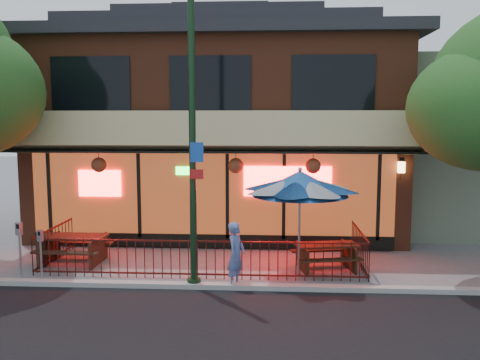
# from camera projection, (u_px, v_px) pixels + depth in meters

# --- Properties ---
(ground) EXTENTS (80.00, 80.00, 0.00)m
(ground) POSITION_uv_depth(u_px,v_px,m) (196.00, 281.00, 12.41)
(ground) COLOR gray
(ground) RESTS_ON ground
(curb) EXTENTS (80.00, 0.25, 0.12)m
(curb) POSITION_uv_depth(u_px,v_px,m) (193.00, 286.00, 11.91)
(curb) COLOR #999993
(curb) RESTS_ON ground
(restaurant_building) EXTENTS (12.96, 9.49, 8.05)m
(restaurant_building) POSITION_uv_depth(u_px,v_px,m) (223.00, 114.00, 18.97)
(restaurant_building) COLOR brown
(restaurant_building) RESTS_ON ground
(neighbor_building) EXTENTS (6.00, 7.00, 6.00)m
(neighbor_building) POSITION_uv_depth(u_px,v_px,m) (462.00, 144.00, 19.15)
(neighbor_building) COLOR slate
(neighbor_building) RESTS_ON ground
(patio_fence) EXTENTS (8.44, 2.62, 1.00)m
(patio_fence) POSITION_uv_depth(u_px,v_px,m) (199.00, 251.00, 12.84)
(patio_fence) COLOR #42110E
(patio_fence) RESTS_ON ground
(street_light) EXTENTS (0.43, 0.32, 7.00)m
(street_light) POSITION_uv_depth(u_px,v_px,m) (193.00, 154.00, 11.64)
(street_light) COLOR black
(street_light) RESTS_ON ground
(picnic_table_left) EXTENTS (1.83, 1.43, 0.77)m
(picnic_table_left) POSITION_uv_depth(u_px,v_px,m) (73.00, 245.00, 13.93)
(picnic_table_left) COLOR #3C2215
(picnic_table_left) RESTS_ON ground
(picnic_table_right) EXTENTS (1.83, 1.53, 0.69)m
(picnic_table_right) POSITION_uv_depth(u_px,v_px,m) (326.00, 253.00, 13.33)
(picnic_table_right) COLOR #352212
(picnic_table_right) RESTS_ON ground
(patio_umbrella) EXTENTS (2.41, 2.41, 2.76)m
(patio_umbrella) POSITION_uv_depth(u_px,v_px,m) (300.00, 183.00, 12.68)
(patio_umbrella) COLOR gray
(patio_umbrella) RESTS_ON ground
(pedestrian) EXTENTS (0.55, 0.66, 1.55)m
(pedestrian) POSITION_uv_depth(u_px,v_px,m) (236.00, 255.00, 11.92)
(pedestrian) COLOR #5268A4
(pedestrian) RESTS_ON ground
(parking_meter_near) EXTENTS (0.14, 0.13, 1.32)m
(parking_meter_near) POSITION_uv_depth(u_px,v_px,m) (41.00, 248.00, 12.13)
(parking_meter_near) COLOR #94979C
(parking_meter_near) RESTS_ON ground
(parking_meter_far) EXTENTS (0.16, 0.14, 1.50)m
(parking_meter_far) POSITION_uv_depth(u_px,v_px,m) (20.00, 242.00, 12.14)
(parking_meter_far) COLOR #989CA1
(parking_meter_far) RESTS_ON ground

